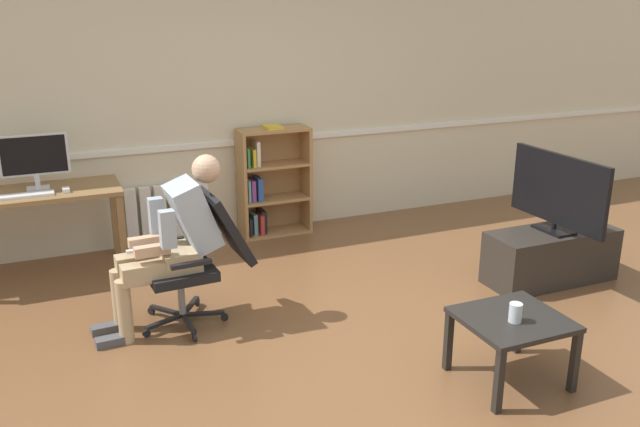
# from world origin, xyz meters

# --- Properties ---
(ground_plane) EXTENTS (18.00, 18.00, 0.00)m
(ground_plane) POSITION_xyz_m (0.00, 0.00, 0.00)
(ground_plane) COLOR brown
(back_wall) EXTENTS (12.00, 0.13, 2.70)m
(back_wall) POSITION_xyz_m (0.00, 2.65, 1.35)
(back_wall) COLOR beige
(back_wall) RESTS_ON ground_plane
(computer_desk) EXTENTS (1.39, 0.61, 0.76)m
(computer_desk) POSITION_xyz_m (-1.85, 2.15, 0.65)
(computer_desk) COLOR olive
(computer_desk) RESTS_ON ground_plane
(imac_monitor) EXTENTS (0.54, 0.14, 0.45)m
(imac_monitor) POSITION_xyz_m (-1.80, 2.23, 1.02)
(imac_monitor) COLOR silver
(imac_monitor) RESTS_ON computer_desk
(keyboard) EXTENTS (0.44, 0.12, 0.02)m
(keyboard) POSITION_xyz_m (-1.90, 2.01, 0.77)
(keyboard) COLOR white
(keyboard) RESTS_ON computer_desk
(computer_mouse) EXTENTS (0.06, 0.10, 0.03)m
(computer_mouse) POSITION_xyz_m (-1.59, 2.03, 0.77)
(computer_mouse) COLOR white
(computer_mouse) RESTS_ON computer_desk
(bookshelf) EXTENTS (0.70, 0.29, 1.09)m
(bookshelf) POSITION_xyz_m (0.29, 2.44, 0.51)
(bookshelf) COLOR #AD7F4C
(bookshelf) RESTS_ON ground_plane
(radiator) EXTENTS (0.78, 0.08, 0.58)m
(radiator) POSITION_xyz_m (-0.70, 2.54, 0.29)
(radiator) COLOR white
(radiator) RESTS_ON ground_plane
(office_chair) EXTENTS (0.83, 0.62, 0.96)m
(office_chair) POSITION_xyz_m (-0.78, 0.85, 0.52)
(office_chair) COLOR black
(office_chair) RESTS_ON ground_plane
(person_seated) EXTENTS (0.97, 0.40, 1.23)m
(person_seated) POSITION_xyz_m (-0.97, 0.84, 0.65)
(person_seated) COLOR tan
(person_seated) RESTS_ON ground_plane
(tv_stand) EXTENTS (1.10, 0.43, 0.44)m
(tv_stand) POSITION_xyz_m (2.04, 0.41, 0.22)
(tv_stand) COLOR #2D2823
(tv_stand) RESTS_ON ground_plane
(tv_screen) EXTENTS (0.21, 1.00, 0.64)m
(tv_screen) POSITION_xyz_m (2.04, 0.41, 0.78)
(tv_screen) COLOR black
(tv_screen) RESTS_ON tv_stand
(coffee_table) EXTENTS (0.61, 0.57, 0.43)m
(coffee_table) POSITION_xyz_m (0.75, -0.70, 0.37)
(coffee_table) COLOR black
(coffee_table) RESTS_ON ground_plane
(drinking_glass) EXTENTS (0.08, 0.08, 0.12)m
(drinking_glass) POSITION_xyz_m (0.73, -0.75, 0.49)
(drinking_glass) COLOR silver
(drinking_glass) RESTS_ON coffee_table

